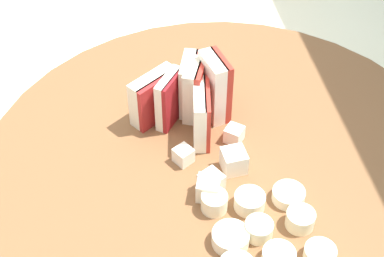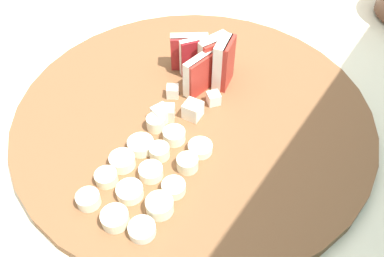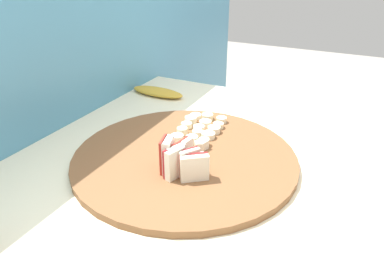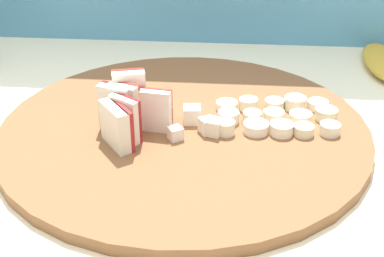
{
  "view_description": "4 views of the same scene",
  "coord_description": "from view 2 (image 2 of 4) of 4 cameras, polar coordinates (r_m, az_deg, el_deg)",
  "views": [
    {
      "loc": [
        0.45,
        0.01,
        1.32
      ],
      "look_at": [
        0.09,
        0.07,
        0.96
      ],
      "focal_mm": 54.76,
      "sensor_mm": 36.0,
      "label": 1
    },
    {
      "loc": [
        0.4,
        0.3,
        1.28
      ],
      "look_at": [
        0.14,
        0.12,
        0.94
      ],
      "focal_mm": 37.17,
      "sensor_mm": 36.0,
      "label": 2
    },
    {
      "loc": [
        -0.45,
        -0.19,
        1.3
      ],
      "look_at": [
        0.13,
        0.09,
        0.98
      ],
      "focal_mm": 33.91,
      "sensor_mm": 36.0,
      "label": 3
    },
    {
      "loc": [
        0.16,
        -0.45,
        1.23
      ],
      "look_at": [
        0.12,
        0.08,
        0.94
      ],
      "focal_mm": 48.56,
      "sensor_mm": 36.0,
      "label": 4
    }
  ],
  "objects": [
    {
      "name": "tiled_countertop",
      "position": [
        0.96,
        -1.0,
        -11.74
      ],
      "size": [
        1.1,
        0.85,
        0.93
      ],
      "color": "beige",
      "rests_on": "ground"
    },
    {
      "name": "banana_slice_rows",
      "position": [
        0.43,
        -6.4,
        -6.26
      ],
      "size": [
        0.15,
        0.1,
        0.02
      ],
      "color": "#F4EAC6",
      "rests_on": "cutting_board"
    },
    {
      "name": "apple_wedge_fan",
      "position": [
        0.53,
        2.12,
        9.8
      ],
      "size": [
        0.09,
        0.1,
        0.07
      ],
      "color": "#A32323",
      "rests_on": "cutting_board"
    },
    {
      "name": "cutting_board",
      "position": [
        0.5,
        0.18,
        2.13
      ],
      "size": [
        0.44,
        0.44,
        0.01
      ],
      "primitive_type": "cylinder",
      "color": "brown",
      "rests_on": "tiled_countertop"
    },
    {
      "name": "apple_dice_pile",
      "position": [
        0.49,
        -1.69,
        2.99
      ],
      "size": [
        0.08,
        0.07,
        0.02
      ],
      "color": "#EFE5CC",
      "rests_on": "cutting_board"
    }
  ]
}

